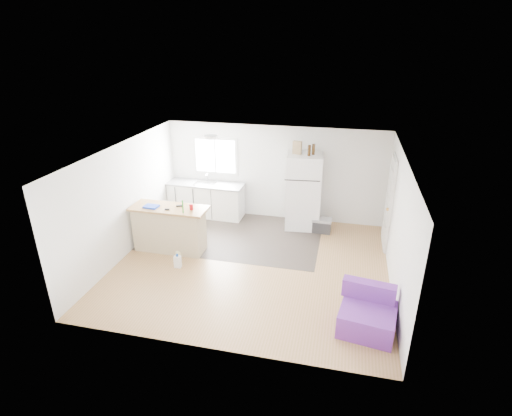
# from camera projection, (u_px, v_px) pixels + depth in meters

# --- Properties ---
(room) EXTENTS (5.51, 5.01, 2.41)m
(room) POSITION_uv_depth(u_px,v_px,m) (251.00, 212.00, 7.82)
(room) COLOR #A07743
(room) RESTS_ON ground
(vinyl_zone) EXTENTS (4.05, 2.50, 0.00)m
(vinyl_zone) POSITION_uv_depth(u_px,v_px,m) (235.00, 234.00, 9.56)
(vinyl_zone) COLOR #302924
(vinyl_zone) RESTS_ON floor
(window) EXTENTS (1.18, 0.06, 0.98)m
(window) POSITION_uv_depth(u_px,v_px,m) (215.00, 156.00, 10.23)
(window) COLOR white
(window) RESTS_ON back_wall
(interior_door) EXTENTS (0.11, 0.92, 2.10)m
(interior_door) POSITION_uv_depth(u_px,v_px,m) (389.00, 203.00, 8.72)
(interior_door) COLOR white
(interior_door) RESTS_ON right_wall
(ceiling_fixture) EXTENTS (0.30, 0.30, 0.07)m
(ceiling_fixture) POSITION_uv_depth(u_px,v_px,m) (211.00, 137.00, 8.69)
(ceiling_fixture) COLOR white
(ceiling_fixture) RESTS_ON ceiling
(kitchen_cabinets) EXTENTS (2.01, 0.68, 1.16)m
(kitchen_cabinets) POSITION_uv_depth(u_px,v_px,m) (206.00, 199.00, 10.44)
(kitchen_cabinets) COLOR white
(kitchen_cabinets) RESTS_ON floor
(peninsula) EXTENTS (1.66, 0.65, 1.02)m
(peninsula) POSITION_uv_depth(u_px,v_px,m) (170.00, 228.00, 8.71)
(peninsula) COLOR #C6B68F
(peninsula) RESTS_ON floor
(refrigerator) EXTENTS (0.88, 0.85, 1.85)m
(refrigerator) POSITION_uv_depth(u_px,v_px,m) (303.00, 191.00, 9.65)
(refrigerator) COLOR white
(refrigerator) RESTS_ON floor
(cooler) EXTENTS (0.47, 0.33, 0.35)m
(cooler) POSITION_uv_depth(u_px,v_px,m) (322.00, 225.00, 9.63)
(cooler) COLOR #2E2E30
(cooler) RESTS_ON floor
(purple_seat) EXTENTS (0.97, 0.93, 0.70)m
(purple_seat) POSITION_uv_depth(u_px,v_px,m) (367.00, 315.00, 6.40)
(purple_seat) COLOR #72309C
(purple_seat) RESTS_ON floor
(cleaner_jug) EXTENTS (0.14, 0.11, 0.31)m
(cleaner_jug) POSITION_uv_depth(u_px,v_px,m) (178.00, 262.00, 8.16)
(cleaner_jug) COLOR white
(cleaner_jug) RESTS_ON floor
(mop) EXTENTS (0.29, 0.36, 1.34)m
(mop) POSITION_uv_depth(u_px,v_px,m) (180.00, 246.00, 8.55)
(mop) COLOR green
(mop) RESTS_ON floor
(red_cup) EXTENTS (0.09, 0.09, 0.12)m
(red_cup) POSITION_uv_depth(u_px,v_px,m) (191.00, 207.00, 8.37)
(red_cup) COLOR #B90B13
(red_cup) RESTS_ON peninsula
(blue_tray) EXTENTS (0.32, 0.24, 0.04)m
(blue_tray) POSITION_uv_depth(u_px,v_px,m) (151.00, 206.00, 8.50)
(blue_tray) COLOR blue
(blue_tray) RESTS_ON peninsula
(tool_a) EXTENTS (0.15, 0.10, 0.03)m
(tool_a) POSITION_uv_depth(u_px,v_px,m) (180.00, 206.00, 8.54)
(tool_a) COLOR black
(tool_a) RESTS_ON peninsula
(tool_b) EXTENTS (0.11, 0.06, 0.03)m
(tool_b) POSITION_uv_depth(u_px,v_px,m) (167.00, 209.00, 8.37)
(tool_b) COLOR black
(tool_b) RESTS_ON peninsula
(cardboard_box) EXTENTS (0.22, 0.14, 0.30)m
(cardboard_box) POSITION_uv_depth(u_px,v_px,m) (297.00, 148.00, 9.25)
(cardboard_box) COLOR #9D7C59
(cardboard_box) RESTS_ON refrigerator
(bottle_left) EXTENTS (0.09, 0.09, 0.25)m
(bottle_left) POSITION_uv_depth(u_px,v_px,m) (309.00, 151.00, 9.11)
(bottle_left) COLOR #362009
(bottle_left) RESTS_ON refrigerator
(bottle_right) EXTENTS (0.08, 0.08, 0.25)m
(bottle_right) POSITION_uv_depth(u_px,v_px,m) (313.00, 149.00, 9.21)
(bottle_right) COLOR #362009
(bottle_right) RESTS_ON refrigerator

